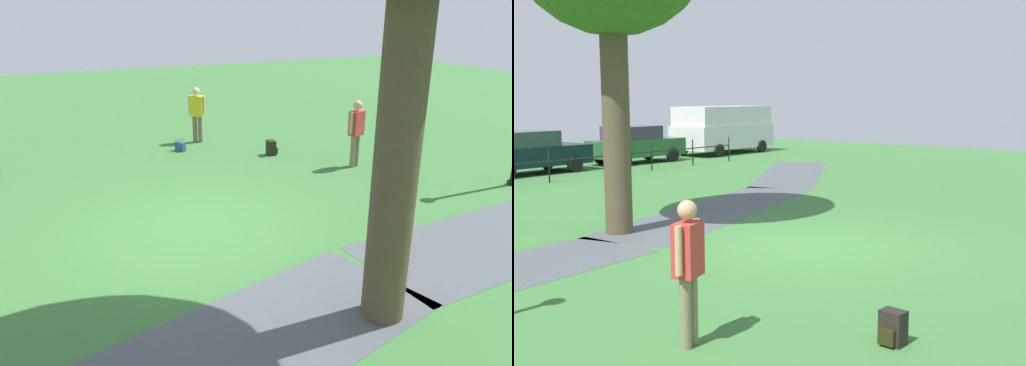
% 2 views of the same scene
% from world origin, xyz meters
% --- Properties ---
extents(ground_plane, '(48.00, 48.00, 0.00)m').
position_xyz_m(ground_plane, '(0.00, 0.00, 0.00)').
color(ground_plane, '#397036').
extents(woman_with_handbag, '(0.46, 0.39, 1.61)m').
position_xyz_m(woman_with_handbag, '(-2.02, -5.77, 0.93)').
color(woman_with_handbag, brown).
rests_on(woman_with_handbag, ground).
extents(man_near_boulder, '(0.50, 0.34, 1.67)m').
position_xyz_m(man_near_boulder, '(-4.82, -1.86, 0.97)').
color(man_near_boulder, '#757051').
rests_on(man_near_boulder, ground).
extents(handbag_on_grass, '(0.36, 0.36, 0.31)m').
position_xyz_m(handbag_on_grass, '(-1.26, -5.08, 0.14)').
color(handbag_on_grass, navy).
rests_on(handbag_on_grass, ground).
extents(spare_backpack_on_lawn, '(0.28, 0.30, 0.40)m').
position_xyz_m(spare_backpack_on_lawn, '(-3.39, -3.65, 0.19)').
color(spare_backpack_on_lawn, black).
rests_on(spare_backpack_on_lawn, ground).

